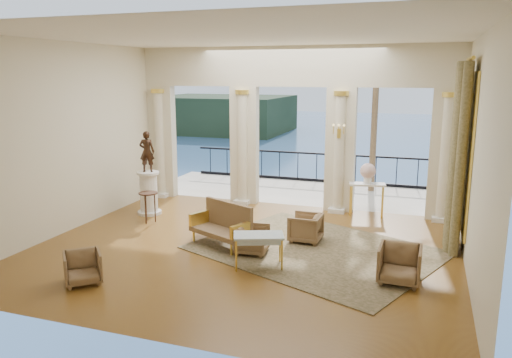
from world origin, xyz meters
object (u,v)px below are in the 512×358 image
at_px(pedestal, 149,194).
at_px(side_table, 148,197).
at_px(armchair_a, 83,266).
at_px(armchair_d, 252,238).
at_px(armchair_b, 400,262).
at_px(console_table, 367,189).
at_px(game_table, 259,238).
at_px(statue, 147,152).
at_px(settee, 223,225).
at_px(armchair_c, 306,226).

xyz_separation_m(pedestal, side_table, (0.40, -0.69, 0.11)).
relative_size(armchair_a, side_table, 0.83).
relative_size(armchair_d, side_table, 0.85).
distance_m(armchair_b, console_table, 4.43).
relative_size(pedestal, console_table, 1.18).
xyz_separation_m(armchair_a, game_table, (2.78, 1.79, 0.27)).
bearing_deg(statue, side_table, 105.48).
relative_size(settee, statue, 1.43).
height_order(armchair_d, game_table, armchair_d).
height_order(armchair_a, settee, settee).
bearing_deg(pedestal, armchair_b, -20.60).
xyz_separation_m(game_table, console_table, (1.57, 4.39, 0.14)).
bearing_deg(game_table, statue, 125.56).
xyz_separation_m(pedestal, statue, (-0.00, 0.00, 1.16)).
bearing_deg(armchair_c, side_table, -90.82).
bearing_deg(settee, statue, 174.56).
distance_m(armchair_c, game_table, 1.88).
relative_size(armchair_a, armchair_d, 0.98).
xyz_separation_m(armchair_c, game_table, (-0.52, -1.79, 0.24)).
height_order(armchair_c, console_table, console_table).
xyz_separation_m(armchair_a, console_table, (4.35, 6.18, 0.41)).
relative_size(settee, pedestal, 1.34).
bearing_deg(armchair_b, console_table, 105.46).
xyz_separation_m(game_table, pedestal, (-4.04, 2.64, -0.04)).
xyz_separation_m(settee, side_table, (-2.48, 0.99, 0.20)).
xyz_separation_m(armchair_d, side_table, (-3.27, 1.27, 0.34)).
distance_m(armchair_d, statue, 4.39).
relative_size(armchair_c, settee, 0.45).
bearing_deg(game_table, console_table, 49.02).
distance_m(console_table, side_table, 5.75).
bearing_deg(armchair_c, pedestal, -99.15).
distance_m(game_table, statue, 4.96).
relative_size(game_table, pedestal, 0.94).
distance_m(game_table, pedestal, 4.83).
xyz_separation_m(armchair_a, armchair_c, (3.30, 3.58, 0.03)).
bearing_deg(settee, armchair_a, -95.72).
relative_size(console_table, side_table, 1.26).
distance_m(settee, statue, 3.56).
bearing_deg(game_table, side_table, 130.50).
height_order(game_table, pedestal, pedestal).
xyz_separation_m(armchair_c, side_table, (-4.16, 0.16, 0.32)).
relative_size(armchair_c, armchair_d, 1.06).
bearing_deg(armchair_c, armchair_a, -41.24).
xyz_separation_m(armchair_a, statue, (-1.26, 4.43, 1.39)).
distance_m(armchair_b, armchair_d, 3.10).
relative_size(armchair_c, game_table, 0.64).
relative_size(armchair_a, game_table, 0.60).
height_order(armchair_c, game_table, armchair_c).
bearing_deg(statue, armchair_a, 90.97).
bearing_deg(console_table, pedestal, -173.95).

